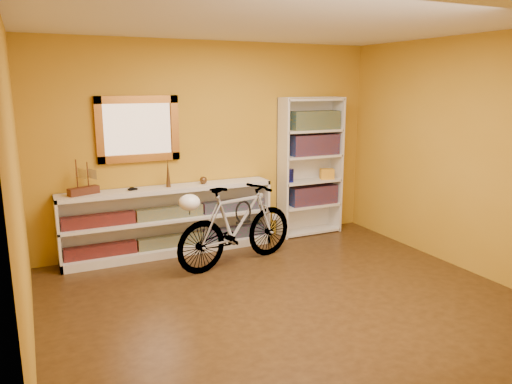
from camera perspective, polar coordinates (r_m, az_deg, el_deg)
name	(u,v)px	position (r m, az deg, el deg)	size (l,w,h in m)	color
floor	(286,301)	(4.90, 3.57, -12.61)	(4.50, 4.00, 0.01)	#321E0D
ceiling	(290,21)	(4.47, 4.05, 19.32)	(4.50, 4.00, 0.01)	silver
back_wall	(213,146)	(6.31, -5.07, 5.43)	(4.50, 0.01, 2.60)	#BA851B
left_wall	(17,192)	(3.96, -26.13, -0.04)	(0.01, 4.00, 2.60)	#BA851B
right_wall	(466,155)	(5.92, 23.31, 3.99)	(0.01, 4.00, 2.60)	#BA851B
gilt_mirror	(138,129)	(5.99, -13.60, 7.15)	(0.98, 0.06, 0.78)	brown
wall_socket	(275,217)	(6.86, 2.24, -2.92)	(0.09, 0.01, 0.09)	silver
console_unit	(170,221)	(6.12, -10.04, -3.32)	(2.60, 0.35, 0.85)	silver
cd_row_lower	(171,241)	(6.17, -9.90, -5.65)	(2.50, 0.13, 0.14)	black
cd_row_upper	(170,212)	(6.07, -10.03, -2.37)	(2.50, 0.13, 0.14)	navy
model_ship	(82,177)	(5.81, -19.61, 1.68)	(0.34, 0.13, 0.41)	#401D12
toy_car	(133,190)	(5.92, -14.19, 0.21)	(0.00, 0.00, 0.00)	black
bronze_ornament	(168,173)	(5.98, -10.24, 2.20)	(0.06, 0.06, 0.35)	#51351B
decorative_orb	(203,180)	(6.13, -6.17, 1.38)	(0.09, 0.09, 0.09)	#51351B
bookcase	(310,167)	(6.81, 6.37, 2.94)	(0.90, 0.30, 1.90)	silver
book_row_a	(313,195)	(6.92, 6.64, -0.35)	(0.70, 0.22, 0.26)	maroon
book_row_b	(314,145)	(6.79, 6.79, 5.50)	(0.70, 0.22, 0.28)	maroon
book_row_c	(315,120)	(6.76, 6.87, 8.32)	(0.70, 0.22, 0.25)	navy
travel_mug	(291,176)	(6.65, 4.07, 1.93)	(0.08, 0.08, 0.18)	navy
red_tin	(298,123)	(6.66, 4.88, 8.02)	(0.14, 0.14, 0.18)	maroon
yellow_bag	(327,174)	(6.93, 8.29, 2.10)	(0.19, 0.12, 0.14)	gold
bicycle	(237,225)	(5.67, -2.27, -3.87)	(1.62, 0.42, 0.95)	silver
helmet	(189,202)	(5.25, -7.79, -1.22)	(0.23, 0.22, 0.18)	white
u_lock	(243,212)	(5.68, -1.50, -2.32)	(0.20, 0.20, 0.02)	black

